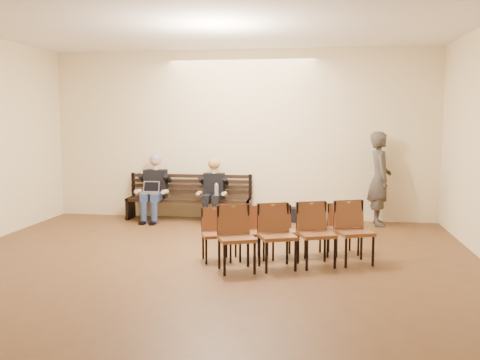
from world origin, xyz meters
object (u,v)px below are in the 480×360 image
object	(u,v)px
seated_man	(154,188)
passerby	(380,172)
laptop	(149,194)
bag	(298,215)
water_bottle	(217,196)
seated_woman	(213,193)
chair_row_front	(282,232)
bench	(189,209)
chair_row_back	(297,236)

from	to	relation	value
seated_man	passerby	size ratio (longest dim) A/B	0.63
laptop	bag	xyz separation A→B (m)	(2.98, 0.46, -0.43)
seated_man	water_bottle	world-z (taller)	seated_man
seated_woman	laptop	size ratio (longest dim) A/B	3.53
seated_man	laptop	distance (m)	0.26
seated_woman	bag	distance (m)	1.78
chair_row_front	seated_woman	bearing A→B (deg)	100.40
seated_man	bag	bearing A→B (deg)	4.27
bench	bag	size ratio (longest dim) A/B	6.64
bench	seated_woman	size ratio (longest dim) A/B	2.20
laptop	water_bottle	xyz separation A→B (m)	(1.38, 0.01, 0.00)
bench	laptop	distance (m)	0.88
laptop	bench	bearing A→B (deg)	13.92
chair_row_front	chair_row_back	world-z (taller)	chair_row_back
water_bottle	chair_row_back	distance (m)	3.40
seated_woman	passerby	xyz separation A→B (m)	(3.30, 0.13, 0.47)
chair_row_front	water_bottle	bearing A→B (deg)	100.82
bag	passerby	xyz separation A→B (m)	(1.59, -0.09, 0.92)
seated_man	passerby	bearing A→B (deg)	1.63
bench	water_bottle	xyz separation A→B (m)	(0.65, -0.35, 0.35)
passerby	chair_row_back	distance (m)	3.68
bag	chair_row_front	xyz separation A→B (m)	(-0.15, -2.86, 0.25)
bench	water_bottle	size ratio (longest dim) A/B	10.42
seated_man	laptop	bearing A→B (deg)	-97.38
passerby	chair_row_front	bearing A→B (deg)	144.48
laptop	chair_row_back	world-z (taller)	chair_row_back
bag	chair_row_front	distance (m)	2.88
water_bottle	chair_row_front	distance (m)	2.83
bag	seated_woman	bearing A→B (deg)	-172.66
seated_woman	chair_row_front	xyz separation A→B (m)	(1.56, -2.64, -0.20)
laptop	seated_woman	bearing A→B (deg)	-1.65
seated_woman	bag	size ratio (longest dim) A/B	3.02
seated_woman	chair_row_back	bearing A→B (deg)	-60.34
chair_row_back	chair_row_front	bearing A→B (deg)	93.84
bag	water_bottle	bearing A→B (deg)	-164.34
bench	seated_woman	world-z (taller)	seated_woman
laptop	passerby	xyz separation A→B (m)	(4.57, 0.37, 0.49)
water_bottle	laptop	bearing A→B (deg)	-179.61
seated_man	chair_row_front	bearing A→B (deg)	-43.36
seated_man	chair_row_front	size ratio (longest dim) A/B	0.56
laptop	seated_man	bearing A→B (deg)	70.39
bag	laptop	bearing A→B (deg)	-171.27
bag	chair_row_front	size ratio (longest dim) A/B	0.16
laptop	water_bottle	world-z (taller)	water_bottle
chair_row_back	water_bottle	bearing A→B (deg)	98.83
chair_row_front	chair_row_back	distance (m)	0.59
bench	water_bottle	distance (m)	0.82
chair_row_back	laptop	bearing A→B (deg)	115.21
seated_woman	laptop	xyz separation A→B (m)	(-1.27, -0.24, -0.02)
bag	chair_row_front	world-z (taller)	chair_row_front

